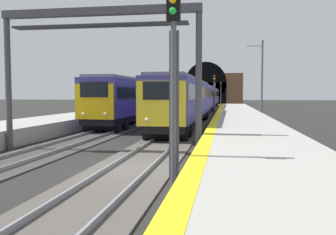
% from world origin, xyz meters
% --- Properties ---
extents(ground_plane, '(320.00, 320.00, 0.00)m').
position_xyz_m(ground_plane, '(0.00, 0.00, 0.00)').
color(ground_plane, black).
extents(platform_right, '(112.00, 4.31, 0.90)m').
position_xyz_m(platform_right, '(0.00, -4.41, 0.45)').
color(platform_right, '#9E9B93').
rests_on(platform_right, ground_plane).
extents(platform_right_edge_strip, '(112.00, 0.50, 0.01)m').
position_xyz_m(platform_right_edge_strip, '(0.00, -2.51, 0.91)').
color(platform_right_edge_strip, yellow).
rests_on(platform_right_edge_strip, platform_right).
extents(track_main_line, '(160.00, 3.00, 0.21)m').
position_xyz_m(track_main_line, '(0.00, 0.00, 0.04)').
color(track_main_line, '#4C4742').
rests_on(track_main_line, ground_plane).
extents(track_adjacent_line, '(160.00, 2.99, 0.21)m').
position_xyz_m(track_adjacent_line, '(0.00, 4.89, 0.04)').
color(track_adjacent_line, '#383533').
rests_on(track_adjacent_line, ground_plane).
extents(train_main_approaching, '(63.78, 3.02, 3.84)m').
position_xyz_m(train_main_approaching, '(38.37, 0.00, 2.23)').
color(train_main_approaching, navy).
rests_on(train_main_approaching, ground_plane).
extents(train_adjacent_platform, '(42.44, 3.33, 4.87)m').
position_xyz_m(train_adjacent_platform, '(31.53, 4.89, 2.30)').
color(train_adjacent_platform, navy).
rests_on(train_adjacent_platform, ground_plane).
extents(railway_signal_near, '(0.39, 0.38, 5.73)m').
position_xyz_m(railway_signal_near, '(-1.98, -1.78, 3.44)').
color(railway_signal_near, '#4C4C54').
rests_on(railway_signal_near, ground_plane).
extents(railway_signal_mid, '(0.39, 0.38, 5.01)m').
position_xyz_m(railway_signal_mid, '(32.16, -1.78, 2.94)').
color(railway_signal_mid, '#4C4C54').
rests_on(railway_signal_mid, ground_plane).
extents(railway_signal_far, '(0.39, 0.38, 5.87)m').
position_xyz_m(railway_signal_far, '(81.51, -1.78, 3.52)').
color(railway_signal_far, '#38383D').
rests_on(railway_signal_far, ground_plane).
extents(overhead_signal_gantry, '(0.70, 9.28, 6.52)m').
position_xyz_m(overhead_signal_gantry, '(3.68, 2.44, 5.02)').
color(overhead_signal_gantry, '#3F3F47').
rests_on(overhead_signal_gantry, ground_plane).
extents(tunnel_portal, '(2.59, 20.03, 11.47)m').
position_xyz_m(tunnel_portal, '(88.70, 2.44, 4.22)').
color(tunnel_portal, brown).
rests_on(tunnel_portal, ground_plane).
extents(catenary_mast_near, '(0.22, 1.76, 8.41)m').
position_xyz_m(catenary_mast_near, '(28.07, -6.95, 4.30)').
color(catenary_mast_near, '#595B60').
rests_on(catenary_mast_near, ground_plane).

